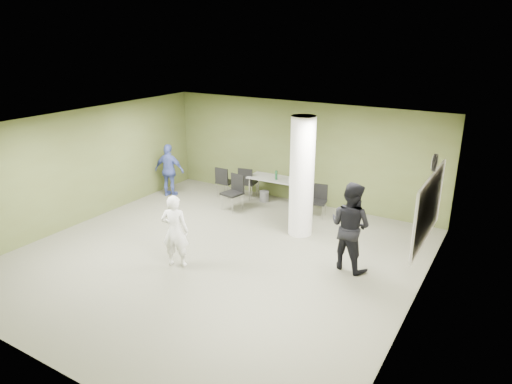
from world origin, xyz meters
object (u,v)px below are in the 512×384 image
Objects in this scene: man_blue at (169,171)px; woman_white at (175,231)px; chair_back_left at (224,180)px; folding_table at (276,180)px; man_black at (350,226)px.

woman_white is at bearing 120.00° from man_blue.
chair_back_left is 4.19m from woman_white.
folding_table is at bearing -166.15° from chair_back_left.
man_blue is at bearing 26.84° from chair_back_left.
man_black is at bearing -172.07° from woman_white.
woman_white is 0.99× the size of man_blue.
folding_table is 1.53m from chair_back_left.
chair_back_left is 1.60m from man_blue.
woman_white is at bearing 111.11° from chair_back_left.
woman_white is (0.03, -4.27, 0.09)m from folding_table.
man_blue is (-2.89, -1.08, 0.10)m from folding_table.
folding_table is 1.71× the size of chair_back_left.
chair_back_left is at bearing -165.58° from man_blue.
chair_back_left is (-1.48, -0.37, -0.14)m from folding_table.
woman_white is 4.32m from man_blue.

